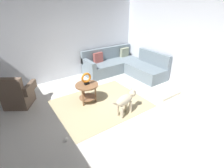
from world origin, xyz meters
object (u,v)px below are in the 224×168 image
Objects in this scene: dog at (126,100)px; dog_bed_mat at (164,92)px; sectional_couch at (124,66)px; armchair at (17,95)px; side_table at (87,89)px; torus_sculpture at (86,78)px; dog_toy_ball at (65,140)px.

dog_bed_mat is at bearing 83.80° from dog.
dog_bed_mat is at bearing -90.16° from sectional_couch.
dog is at bearing -127.68° from sectional_couch.
armchair is 1.79m from side_table.
side_table is (-2.08, -1.04, 0.13)m from sectional_couch.
torus_sculpture reaches higher than side_table.
torus_sculpture is 0.39× the size of dog.
side_table reaches higher than dog_toy_ball.
dog_bed_mat is at bearing -23.44° from torus_sculpture.
armchair reaches higher than dog_bed_mat.
torus_sculpture reaches higher than dog_toy_ball.
dog_bed_mat is at bearing 2.52° from dog_toy_ball.
sectional_couch is 25.60× the size of dog_toy_ball.
sectional_couch reaches higher than side_table.
armchair reaches higher than side_table.
dog_bed_mat is (-0.01, -1.94, -0.24)m from sectional_couch.
dog reaches higher than side_table.
torus_sculpture is at bearing -162.63° from dog.
dog_toy_ball is at bearing -177.48° from dog_bed_mat.
torus_sculpture reaches higher than dog_bed_mat.
sectional_couch is 2.36m from torus_sculpture.
sectional_couch is at bearing 26.69° from side_table.
armchair is 2.00m from dog_toy_ball.
sectional_couch is at bearing 89.84° from dog_bed_mat.
side_table reaches higher than dog_bed_mat.
dog is at bearing -63.02° from side_table.
dog_toy_ball is (-1.04, -1.03, -0.67)m from torus_sculpture.
dog is 1.58m from dog_toy_ball.
side_table is at bearing 156.56° from dog_bed_mat.
dog_bed_mat reaches higher than dog_toy_ball.
dog_toy_ball is (0.52, -1.91, -0.28)m from armchair.
dog is (2.07, -1.87, 0.05)m from armchair.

